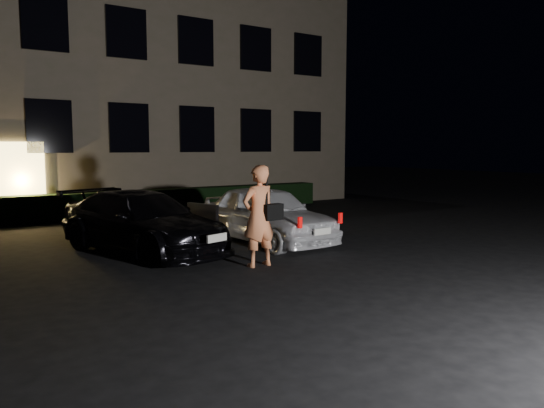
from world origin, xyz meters
TOP-DOWN VIEW (x-y plane):
  - ground at (0.00, 0.00)m, footprint 80.00×80.00m
  - building at (-0.00, 14.99)m, footprint 20.00×8.11m
  - hedge at (0.00, 10.50)m, footprint 15.00×0.70m
  - sedan at (-2.09, 4.12)m, footprint 3.04×4.99m
  - hatch at (0.86, 3.57)m, footprint 1.88×4.21m
  - man at (-0.70, 1.46)m, footprint 0.85×0.53m

SIDE VIEW (x-z plane):
  - ground at x=0.00m, z-range 0.00..0.00m
  - hedge at x=0.00m, z-range 0.00..0.85m
  - sedan at x=-2.09m, z-range 0.00..1.35m
  - hatch at x=0.86m, z-range 0.00..1.41m
  - man at x=-0.70m, z-range 0.00..2.00m
  - building at x=0.00m, z-range 0.00..12.00m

